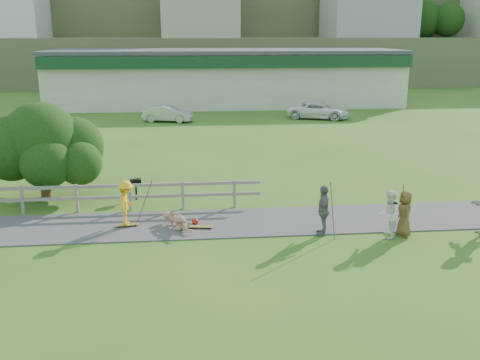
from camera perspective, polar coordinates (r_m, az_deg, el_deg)
The scene contains 19 objects.
ground at distance 17.80m, azimuth -6.10°, elevation -6.44°, with size 260.00×260.00×0.00m, color #31631C.
path at distance 19.19m, azimuth -6.09°, elevation -4.72°, with size 34.00×3.00×0.04m, color #3C3C3F.
fence at distance 21.24m, azimuth -18.68°, elevation -1.48°, with size 15.05×0.10×1.10m.
strip_mall at distance 51.76m, azimuth -1.55°, elevation 10.96°, with size 32.50×10.75×5.10m.
skater_rider at distance 19.01m, azimuth -12.04°, elevation -2.71°, with size 1.03×0.59×1.59m, color #F8AC17.
skater_fallen at distance 18.73m, azimuth -6.64°, elevation -4.35°, with size 1.63×0.39×0.59m, color #AF7560.
spectator_a at distance 18.32m, azimuth 15.62°, elevation -3.58°, with size 0.79×0.62×1.63m, color white.
spectator_b at distance 18.15m, azimuth 8.89°, elevation -3.20°, with size 1.01×0.42×1.73m, color slate.
spectator_c at distance 18.68m, azimuth 17.16°, elevation -3.43°, with size 0.77×0.50×1.57m, color brown.
car_silver at distance 41.58m, azimuth -7.72°, elevation 7.02°, with size 1.32×3.77×1.24m, color #B7B7BF.
car_white at distance 43.22m, azimuth 8.36°, elevation 7.38°, with size 2.24×4.85×1.35m, color white.
tree at distance 23.28m, azimuth -20.26°, elevation 2.01°, with size 4.99×4.99×3.17m, color black, non-canonical shape.
bbq at distance 22.22m, azimuth -11.03°, elevation -0.99°, with size 0.40×0.30×0.86m, color black, non-canonical shape.
longboard_rider at distance 19.26m, azimuth -11.91°, elevation -4.83°, with size 0.80×0.20×0.09m, color olive, non-canonical shape.
longboard_fallen at distance 18.72m, azimuth -4.16°, elevation -5.11°, with size 0.85×0.21×0.09m, color olive, non-canonical shape.
helmet at distance 19.11m, azimuth -4.80°, elevation -4.45°, with size 0.24×0.24×0.24m, color #A7220F.
pole_rider at distance 19.32m, azimuth -10.15°, elevation -2.15°, with size 0.03×0.03×1.69m, color brown.
pole_spec_left at distance 17.70m, azimuth 9.84°, elevation -3.26°, with size 0.03×0.03×2.00m, color brown.
pole_spec_right at distance 18.66m, azimuth 17.13°, elevation -3.11°, with size 0.03×0.03×1.78m, color brown.
Camera 1 is at (0.24, -16.53, 6.60)m, focal length 40.00 mm.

